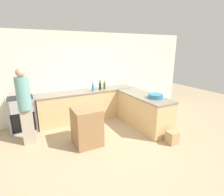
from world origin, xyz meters
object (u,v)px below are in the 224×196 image
(range_oven, at_px, (23,114))
(olive_oil_bottle, at_px, (105,86))
(island_table, at_px, (87,126))
(wine_bottle_dark, at_px, (100,86))
(dish_soap_bottle, at_px, (93,88))
(person_by_range, at_px, (25,104))
(paper_bag, at_px, (172,138))
(mixing_bowl, at_px, (156,96))

(range_oven, bearing_deg, olive_oil_bottle, -2.78)
(island_table, xyz_separation_m, wine_bottle_dark, (0.97, 1.38, 0.61))
(wine_bottle_dark, relative_size, dish_soap_bottle, 1.10)
(olive_oil_bottle, distance_m, person_by_range, 2.46)
(dish_soap_bottle, distance_m, paper_bag, 2.66)
(paper_bag, bearing_deg, mixing_bowl, 84.39)
(wine_bottle_dark, xyz_separation_m, person_by_range, (-2.19, -0.72, -0.06))
(range_oven, height_order, dish_soap_bottle, dish_soap_bottle)
(olive_oil_bottle, bearing_deg, range_oven, 177.22)
(paper_bag, bearing_deg, dish_soap_bottle, 116.20)
(mixing_bowl, relative_size, wine_bottle_dark, 1.31)
(mixing_bowl, bearing_deg, paper_bag, -95.61)
(island_table, distance_m, dish_soap_bottle, 1.59)
(mixing_bowl, bearing_deg, person_by_range, 164.66)
(range_oven, distance_m, dish_soap_bottle, 2.10)
(island_table, distance_m, mixing_bowl, 1.97)
(olive_oil_bottle, xyz_separation_m, dish_soap_bottle, (-0.43, -0.09, 0.00))
(wine_bottle_dark, distance_m, paper_bag, 2.63)
(mixing_bowl, bearing_deg, wine_bottle_dark, 120.12)
(wine_bottle_dark, height_order, paper_bag, wine_bottle_dark)
(olive_oil_bottle, relative_size, dish_soap_bottle, 0.97)
(mixing_bowl, height_order, olive_oil_bottle, olive_oil_bottle)
(person_by_range, height_order, paper_bag, person_by_range)
(range_oven, height_order, person_by_range, person_by_range)
(mixing_bowl, distance_m, wine_bottle_dark, 1.82)
(dish_soap_bottle, bearing_deg, wine_bottle_dark, 15.70)
(island_table, height_order, paper_bag, island_table)
(mixing_bowl, distance_m, dish_soap_bottle, 1.90)
(mixing_bowl, height_order, wine_bottle_dark, wine_bottle_dark)
(wine_bottle_dark, bearing_deg, olive_oil_bottle, 4.48)
(wine_bottle_dark, height_order, olive_oil_bottle, wine_bottle_dark)
(range_oven, height_order, olive_oil_bottle, olive_oil_bottle)
(person_by_range, bearing_deg, paper_bag, -27.97)
(range_oven, xyz_separation_m, person_by_range, (0.09, -0.85, 0.53))
(range_oven, xyz_separation_m, olive_oil_bottle, (2.44, -0.12, 0.57))
(mixing_bowl, xyz_separation_m, dish_soap_bottle, (-1.18, 1.49, 0.05))
(island_table, xyz_separation_m, person_by_range, (-1.22, 0.66, 0.56))
(olive_oil_bottle, bearing_deg, wine_bottle_dark, -175.52)
(paper_bag, bearing_deg, olive_oil_bottle, 106.09)
(island_table, bearing_deg, mixing_bowl, -5.86)
(mixing_bowl, xyz_separation_m, person_by_range, (-3.10, 0.85, 0.01))
(range_oven, distance_m, olive_oil_bottle, 2.51)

